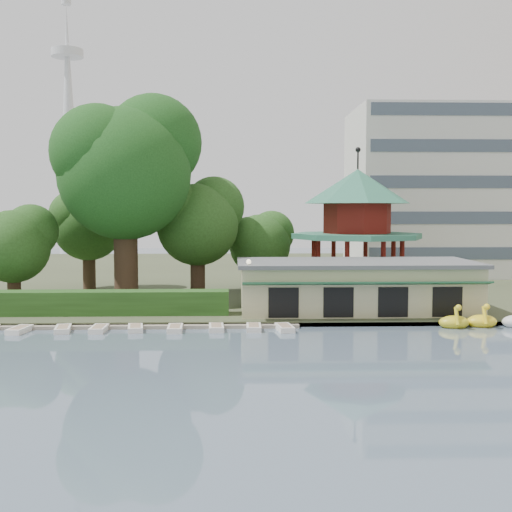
{
  "coord_description": "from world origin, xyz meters",
  "views": [
    {
      "loc": [
        0.45,
        -27.95,
        8.37
      ],
      "look_at": [
        2.0,
        18.0,
        5.0
      ],
      "focal_mm": 45.0,
      "sensor_mm": 36.0,
      "label": 1
    }
  ],
  "objects_px": {
    "boathouse": "(356,285)",
    "pavilion": "(357,219)",
    "dock": "(58,326)",
    "big_tree": "(127,163)"
  },
  "relations": [
    {
      "from": "boathouse",
      "to": "pavilion",
      "type": "relative_size",
      "value": 1.38
    },
    {
      "from": "dock",
      "to": "big_tree",
      "type": "relative_size",
      "value": 1.87
    },
    {
      "from": "boathouse",
      "to": "pavilion",
      "type": "bearing_deg",
      "value": 78.72
    },
    {
      "from": "boathouse",
      "to": "big_tree",
      "type": "relative_size",
      "value": 1.03
    },
    {
      "from": "dock",
      "to": "pavilion",
      "type": "bearing_deg",
      "value": 31.66
    },
    {
      "from": "big_tree",
      "to": "dock",
      "type": "bearing_deg",
      "value": -106.03
    },
    {
      "from": "dock",
      "to": "boathouse",
      "type": "distance_m",
      "value": 22.62
    },
    {
      "from": "big_tree",
      "to": "pavilion",
      "type": "bearing_deg",
      "value": 10.37
    },
    {
      "from": "pavilion",
      "to": "big_tree",
      "type": "distance_m",
      "value": 21.74
    },
    {
      "from": "boathouse",
      "to": "pavilion",
      "type": "distance_m",
      "value": 11.43
    }
  ]
}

